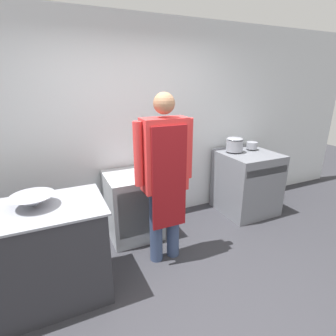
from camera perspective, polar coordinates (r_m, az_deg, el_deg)
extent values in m
plane|color=#2D2D33|center=(2.67, 6.52, -28.07)|extent=(14.00, 14.00, 0.00)
cube|color=silver|center=(3.51, -7.93, 8.85)|extent=(8.00, 0.05, 2.70)
cube|color=#2D2D33|center=(2.71, -28.44, -17.20)|extent=(1.33, 0.68, 0.90)
cube|color=gray|center=(2.49, -30.07, -8.44)|extent=(1.39, 0.71, 0.02)
cube|color=slate|center=(4.15, 16.70, -3.02)|extent=(0.78, 0.77, 0.92)
cube|color=gray|center=(3.81, 20.72, -0.70)|extent=(0.72, 0.03, 0.10)
cube|color=gray|center=(4.28, 14.06, 4.48)|extent=(0.78, 0.03, 0.02)
cube|color=#A8ADB2|center=(3.42, -7.70, -7.98)|extent=(0.63, 0.66, 0.83)
cube|color=silver|center=(3.13, -5.94, -9.72)|extent=(0.54, 0.02, 0.58)
cylinder|color=#38476B|center=(2.92, -2.64, -12.58)|extent=(0.14, 0.14, 0.84)
cylinder|color=#38476B|center=(3.00, 1.10, -11.73)|extent=(0.14, 0.14, 0.84)
cube|color=red|center=(2.64, -0.81, 2.84)|extent=(0.46, 0.22, 0.75)
cube|color=maroon|center=(2.61, 0.30, -2.47)|extent=(0.37, 0.02, 1.07)
cylinder|color=red|center=(2.54, -6.50, 2.93)|extent=(0.09, 0.09, 0.64)
cylinder|color=red|center=(2.75, 4.43, 4.23)|extent=(0.09, 0.09, 0.64)
sphere|color=#9E7051|center=(2.55, -0.87, 13.92)|extent=(0.21, 0.21, 0.21)
cone|color=gray|center=(2.48, -27.31, -6.40)|extent=(0.36, 0.36, 0.11)
cylinder|color=gray|center=(3.98, 14.26, 4.77)|extent=(0.24, 0.24, 0.17)
ellipsoid|color=gray|center=(3.95, 14.37, 6.18)|extent=(0.24, 0.24, 0.04)
cylinder|color=gray|center=(4.20, 17.79, 4.71)|extent=(0.16, 0.16, 0.10)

